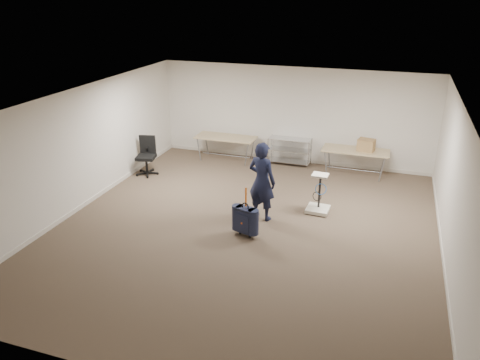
% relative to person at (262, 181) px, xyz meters
% --- Properties ---
extents(ground, '(9.00, 9.00, 0.00)m').
position_rel_person_xyz_m(ground, '(-0.19, -0.59, -0.90)').
color(ground, '#4C392E').
rests_on(ground, ground).
extents(room_shell, '(8.00, 9.00, 9.00)m').
position_rel_person_xyz_m(room_shell, '(-0.19, 0.80, -0.85)').
color(room_shell, silver).
rests_on(room_shell, ground).
extents(folding_table_left, '(1.80, 0.75, 0.73)m').
position_rel_person_xyz_m(folding_table_left, '(-2.09, 3.36, -0.22)').
color(folding_table_left, tan).
rests_on(folding_table_left, ground).
extents(folding_table_right, '(1.80, 0.75, 0.73)m').
position_rel_person_xyz_m(folding_table_right, '(1.71, 3.36, -0.22)').
color(folding_table_right, tan).
rests_on(folding_table_right, ground).
extents(wire_shelf, '(1.22, 0.47, 0.80)m').
position_rel_person_xyz_m(wire_shelf, '(-0.19, 3.61, -0.46)').
color(wire_shelf, silver).
rests_on(wire_shelf, ground).
extents(person, '(0.75, 0.59, 1.80)m').
position_rel_person_xyz_m(person, '(0.00, 0.00, 0.00)').
color(person, black).
rests_on(person, ground).
extents(suitcase, '(0.45, 0.33, 1.10)m').
position_rel_person_xyz_m(suitcase, '(-0.09, -0.91, -0.53)').
color(suitcase, black).
rests_on(suitcase, ground).
extents(office_chair, '(0.64, 0.64, 1.06)m').
position_rel_person_xyz_m(office_chair, '(-3.79, 1.60, -0.58)').
color(office_chair, black).
rests_on(office_chair, ground).
extents(equipment_cart, '(0.53, 0.53, 0.94)m').
position_rel_person_xyz_m(equipment_cart, '(1.17, 0.72, -0.65)').
color(equipment_cart, beige).
rests_on(equipment_cart, ground).
extents(cardboard_box, '(0.49, 0.40, 0.33)m').
position_rel_person_xyz_m(cardboard_box, '(1.97, 3.38, -0.01)').
color(cardboard_box, olive).
rests_on(cardboard_box, folding_table_right).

